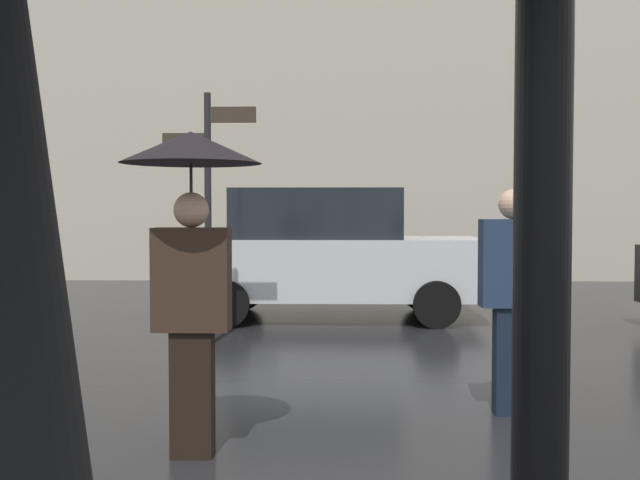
{
  "coord_description": "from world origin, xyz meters",
  "views": [
    {
      "loc": [
        -0.88,
        -2.41,
        1.55
      ],
      "look_at": [
        -1.04,
        4.29,
        1.29
      ],
      "focal_mm": 41.49,
      "sensor_mm": 36.0,
      "label": 1
    }
  ],
  "objects_px": {
    "pedestrian_with_umbrella": "(191,215)",
    "parked_car_left": "(327,253)",
    "street_signpost": "(208,193)",
    "pedestrian_with_bag": "(515,287)"
  },
  "relations": [
    {
      "from": "pedestrian_with_umbrella",
      "to": "parked_car_left",
      "type": "bearing_deg",
      "value": 124.84
    },
    {
      "from": "parked_car_left",
      "to": "street_signpost",
      "type": "distance_m",
      "value": 2.71
    },
    {
      "from": "pedestrian_with_bag",
      "to": "parked_car_left",
      "type": "bearing_deg",
      "value": 174.24
    },
    {
      "from": "pedestrian_with_umbrella",
      "to": "street_signpost",
      "type": "distance_m",
      "value": 3.94
    },
    {
      "from": "pedestrian_with_bag",
      "to": "pedestrian_with_umbrella",
      "type": "bearing_deg",
      "value": -87.77
    },
    {
      "from": "pedestrian_with_umbrella",
      "to": "parked_car_left",
      "type": "xyz_separation_m",
      "value": [
        0.77,
        6.1,
        -0.58
      ]
    },
    {
      "from": "pedestrian_with_umbrella",
      "to": "street_signpost",
      "type": "relative_size",
      "value": 0.7
    },
    {
      "from": "pedestrian_with_umbrella",
      "to": "pedestrian_with_bag",
      "type": "relative_size",
      "value": 1.19
    },
    {
      "from": "parked_car_left",
      "to": "pedestrian_with_bag",
      "type": "bearing_deg",
      "value": -82.79
    },
    {
      "from": "pedestrian_with_umbrella",
      "to": "parked_car_left",
      "type": "distance_m",
      "value": 6.17
    }
  ]
}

